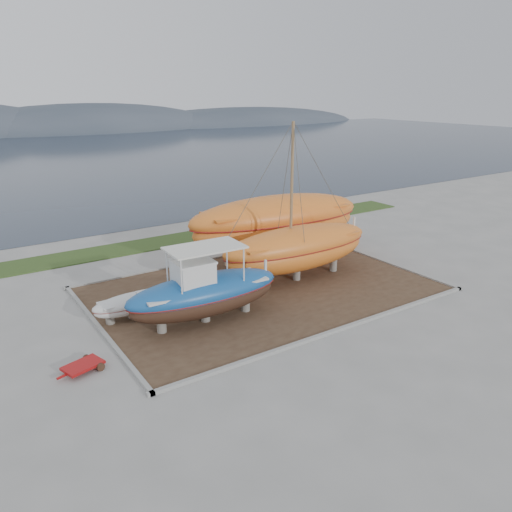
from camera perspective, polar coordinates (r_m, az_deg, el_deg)
ground at (r=25.05m, az=5.99°, el=-6.76°), size 140.00×140.00×0.00m
dirt_patch at (r=27.95m, az=0.78°, el=-3.81°), size 18.00×12.00×0.06m
curb_frame at (r=27.93m, az=0.78°, el=-3.73°), size 18.60×12.60×0.15m
grass_strip at (r=37.46m, az=-9.20°, el=1.85°), size 44.00×3.00×0.08m
sea at (r=89.16m, az=-24.32°, el=10.11°), size 260.00×100.00×0.04m
blue_caique at (r=23.60m, az=-5.92°, el=-3.30°), size 7.80×2.69×3.72m
white_dinghy at (r=25.08m, az=-14.02°, el=-5.59°), size 3.94×1.64×1.16m
orange_sailboat at (r=28.05m, az=4.88°, el=5.92°), size 9.79×3.09×9.01m
orange_bare_hull at (r=32.61m, az=2.38°, el=3.26°), size 12.54×4.79×4.02m
red_trailer at (r=21.43m, az=-19.15°, el=-11.96°), size 2.47×1.71×0.32m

